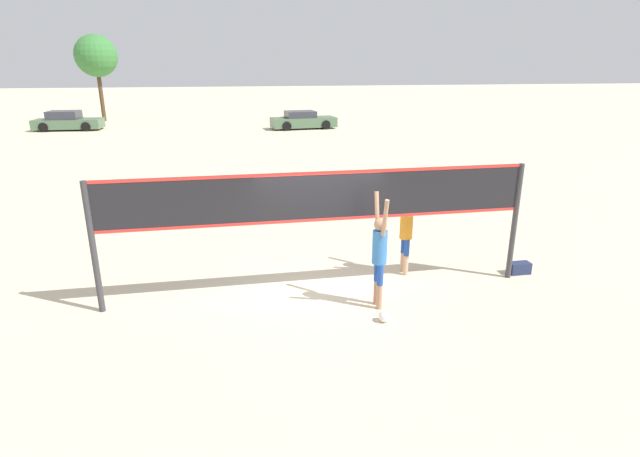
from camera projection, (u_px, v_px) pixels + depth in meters
name	position (u px, v px, depth m)	size (l,w,h in m)	color
ground_plane	(320.00, 293.00, 10.30)	(200.00, 200.00, 0.00)	beige
volleyball_net	(320.00, 207.00, 9.72)	(8.60, 0.12, 2.54)	#38383D
player_spiker	(380.00, 249.00, 9.36)	(0.28, 0.72, 2.23)	tan
player_blocker	(406.00, 228.00, 10.94)	(0.28, 0.69, 2.05)	tan
volleyball	(385.00, 316.00, 9.11)	(0.22, 0.22, 0.22)	white
gear_bag	(519.00, 268.00, 11.21)	(0.47, 0.24, 0.26)	navy
parked_car_near	(303.00, 121.00, 36.19)	(4.79, 2.25, 1.27)	#4C6B4C
parked_car_mid	(67.00, 122.00, 35.38)	(4.57, 2.11, 1.35)	#4C6B4C
tree_left_cluster	(96.00, 56.00, 39.81)	(3.29, 3.29, 6.76)	#4C3823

